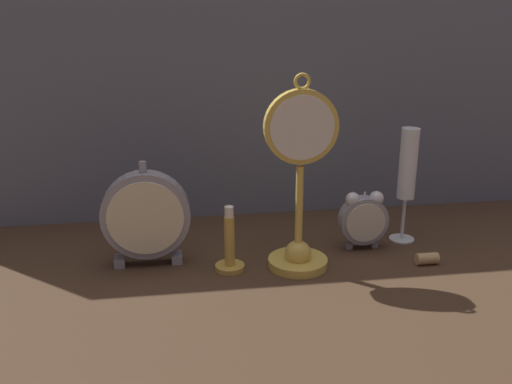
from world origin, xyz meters
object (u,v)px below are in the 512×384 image
object	(u,v)px
mantel_clock_silver	(146,216)
brass_candlestick	(230,250)
pocket_watch_on_stand	(300,192)
alarm_clock_twin_bell	(364,217)
wine_cork	(427,259)
champagne_flute	(407,172)

from	to	relation	value
mantel_clock_silver	brass_candlestick	distance (m)	0.17
pocket_watch_on_stand	alarm_clock_twin_bell	size ratio (longest dim) A/B	3.01
brass_candlestick	wine_cork	size ratio (longest dim) A/B	2.99
pocket_watch_on_stand	alarm_clock_twin_bell	bearing A→B (deg)	23.39
alarm_clock_twin_bell	wine_cork	distance (m)	0.15
brass_candlestick	wine_cork	bearing A→B (deg)	-4.87
champagne_flute	alarm_clock_twin_bell	bearing A→B (deg)	-162.70
alarm_clock_twin_bell	wine_cork	world-z (taller)	alarm_clock_twin_bell
wine_cork	alarm_clock_twin_bell	bearing A→B (deg)	137.48
wine_cork	pocket_watch_on_stand	bearing A→B (deg)	173.70
mantel_clock_silver	wine_cork	bearing A→B (deg)	-8.46
alarm_clock_twin_bell	champagne_flute	bearing A→B (deg)	17.30
alarm_clock_twin_bell	champagne_flute	xyz separation A→B (m)	(0.10, 0.03, 0.08)
mantel_clock_silver	brass_candlestick	bearing A→B (deg)	-17.03
mantel_clock_silver	wine_cork	size ratio (longest dim) A/B	4.84
brass_candlestick	pocket_watch_on_stand	bearing A→B (deg)	-2.12
pocket_watch_on_stand	wine_cork	distance (m)	0.28
mantel_clock_silver	wine_cork	xyz separation A→B (m)	(0.53, -0.08, -0.09)
alarm_clock_twin_bell	champagne_flute	world-z (taller)	champagne_flute
wine_cork	mantel_clock_silver	bearing A→B (deg)	171.54
alarm_clock_twin_bell	mantel_clock_silver	world-z (taller)	mantel_clock_silver
wine_cork	champagne_flute	bearing A→B (deg)	90.75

